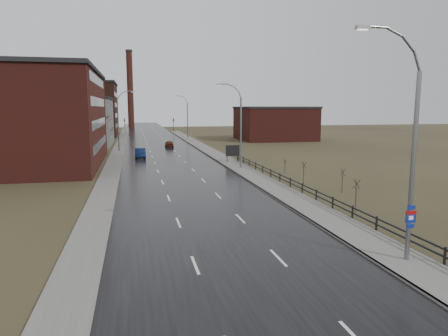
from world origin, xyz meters
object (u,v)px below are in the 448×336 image
billboard (232,151)px  car_far (169,144)px  streetlight_main (409,150)px  car_near (140,154)px

billboard → car_far: 26.66m
streetlight_main → car_near: (-12.76, 48.53, -5.27)m
billboard → streetlight_main: bearing=-90.9°
billboard → car_far: size_ratio=0.63×
billboard → car_far: bearing=105.6°
streetlight_main → car_far: (-6.54, 65.44, -5.34)m
streetlight_main → car_near: streetlight_main is taller
streetlight_main → car_near: 50.46m
billboard → car_near: size_ratio=0.56×
car_far → billboard: bearing=107.8°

